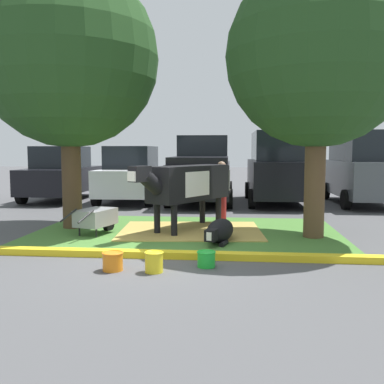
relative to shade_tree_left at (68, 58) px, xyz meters
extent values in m
plane|color=#4C4C4F|center=(2.53, -2.54, -4.03)|extent=(80.00, 80.00, 0.00)
cube|color=#477A33|center=(2.80, -0.29, -4.02)|extent=(6.92, 4.44, 0.02)
cube|color=yellow|center=(2.80, -2.66, -3.97)|extent=(8.12, 0.24, 0.12)
cube|color=tan|center=(2.89, -0.21, -4.01)|extent=(3.39, 2.65, 0.04)
cylinder|color=#4C3823|center=(0.00, 0.00, -2.74)|extent=(0.45, 0.45, 2.57)
sphere|color=#23471E|center=(0.00, 0.00, 0.02)|extent=(4.22, 4.22, 4.22)
cylinder|color=brown|center=(5.60, -0.60, -2.78)|extent=(0.43, 0.43, 2.51)
sphere|color=#23471E|center=(5.60, -0.60, -0.17)|extent=(3.85, 3.85, 3.85)
cube|color=black|center=(2.84, -0.01, -2.90)|extent=(1.80, 2.33, 0.80)
cube|color=white|center=(2.76, -0.13, -2.90)|extent=(1.08, 1.14, 0.56)
cylinder|color=black|center=(2.15, -1.14, -2.80)|extent=(0.60, 0.71, 0.58)
cube|color=black|center=(1.98, -1.41, -2.62)|extent=(0.45, 0.51, 0.32)
cube|color=white|center=(1.88, -1.59, -2.66)|extent=(0.23, 0.21, 0.20)
cylinder|color=black|center=(2.60, -0.87, -3.67)|extent=(0.14, 0.14, 0.73)
cylinder|color=black|center=(2.18, -0.61, -3.67)|extent=(0.14, 0.14, 0.73)
cylinder|color=black|center=(3.50, 0.60, -3.67)|extent=(0.14, 0.14, 0.73)
cylinder|color=black|center=(3.08, 0.86, -3.67)|extent=(0.14, 0.14, 0.73)
cylinder|color=black|center=(3.47, 1.02, -3.15)|extent=(0.06, 0.06, 0.70)
ellipsoid|color=black|center=(3.61, -1.26, -3.79)|extent=(0.74, 1.18, 0.48)
cube|color=black|center=(3.46, -1.85, -3.77)|extent=(0.26, 0.32, 0.22)
cube|color=silver|center=(3.43, -1.96, -3.77)|extent=(0.11, 0.08, 0.16)
cylinder|color=black|center=(3.70, -1.65, -3.97)|extent=(0.18, 0.36, 0.10)
cylinder|color=maroon|center=(3.55, 1.19, -3.62)|extent=(0.26, 0.26, 0.82)
cylinder|color=slate|center=(3.55, 1.19, -2.93)|extent=(0.34, 0.34, 0.56)
sphere|color=#8C664C|center=(3.55, 1.19, -2.54)|extent=(0.22, 0.22, 0.22)
cylinder|color=slate|center=(3.73, 1.06, -2.91)|extent=(0.09, 0.09, 0.53)
cylinder|color=slate|center=(3.38, 1.32, -2.91)|extent=(0.09, 0.09, 0.53)
cube|color=gray|center=(0.83, -0.77, -3.63)|extent=(0.84, 1.04, 0.36)
cylinder|color=black|center=(0.98, -0.29, -3.85)|extent=(0.20, 0.37, 0.36)
cylinder|color=black|center=(0.53, -0.99, -3.91)|extent=(0.04, 0.04, 0.24)
cylinder|color=black|center=(0.95, -1.12, -3.91)|extent=(0.04, 0.04, 0.24)
cylinder|color=black|center=(0.43, -1.33, -3.51)|extent=(0.19, 0.52, 0.23)
cylinder|color=black|center=(0.85, -1.46, -3.51)|extent=(0.19, 0.52, 0.23)
cylinder|color=orange|center=(2.01, -3.54, -3.89)|extent=(0.32, 0.32, 0.28)
torus|color=orange|center=(2.01, -3.54, -3.75)|extent=(0.34, 0.34, 0.02)
cylinder|color=yellow|center=(2.67, -3.57, -3.88)|extent=(0.28, 0.28, 0.31)
torus|color=yellow|center=(2.67, -3.57, -3.72)|extent=(0.30, 0.30, 0.02)
cylinder|color=green|center=(3.46, -3.19, -3.91)|extent=(0.29, 0.29, 0.25)
torus|color=green|center=(3.46, -3.19, -3.79)|extent=(0.31, 0.31, 0.02)
cube|color=black|center=(-2.64, 5.81, -3.26)|extent=(1.86, 4.43, 0.90)
cube|color=black|center=(-2.64, 5.81, -2.41)|extent=(1.62, 2.22, 0.80)
cylinder|color=black|center=(-3.56, 7.23, -3.71)|extent=(0.23, 0.64, 0.64)
cylinder|color=black|center=(-1.76, 7.25, -3.71)|extent=(0.23, 0.64, 0.64)
cylinder|color=black|center=(-3.52, 4.37, -3.71)|extent=(0.23, 0.64, 0.64)
cylinder|color=black|center=(-1.72, 4.39, -3.71)|extent=(0.23, 0.64, 0.64)
cube|color=silver|center=(0.14, 5.52, -3.26)|extent=(1.86, 4.43, 0.90)
cube|color=black|center=(0.14, 5.52, -2.41)|extent=(1.62, 2.22, 0.80)
cylinder|color=black|center=(-0.78, 6.94, -3.71)|extent=(0.23, 0.64, 0.64)
cylinder|color=black|center=(1.02, 6.97, -3.71)|extent=(0.23, 0.64, 0.64)
cylinder|color=black|center=(-0.74, 4.08, -3.71)|extent=(0.23, 0.64, 0.64)
cylinder|color=black|center=(1.06, 4.11, -3.71)|extent=(0.23, 0.64, 0.64)
cube|color=black|center=(2.69, 5.68, -3.16)|extent=(2.08, 5.43, 1.10)
cube|color=black|center=(2.68, 6.62, -2.11)|extent=(1.87, 1.83, 1.00)
cube|color=black|center=(2.71, 4.46, -2.49)|extent=(1.94, 2.73, 0.24)
cylinder|color=black|center=(1.67, 7.42, -3.71)|extent=(0.23, 0.64, 0.64)
cylinder|color=black|center=(3.67, 7.44, -3.71)|extent=(0.23, 0.64, 0.64)
cylinder|color=black|center=(1.72, 3.91, -3.71)|extent=(0.23, 0.64, 0.64)
cylinder|color=black|center=(3.72, 3.93, -3.71)|extent=(0.23, 0.64, 0.64)
cube|color=black|center=(5.38, 5.50, -3.11)|extent=(1.97, 4.63, 1.20)
cube|color=black|center=(5.38, 5.50, -2.01)|extent=(1.72, 3.22, 1.00)
cylinder|color=black|center=(4.40, 6.99, -3.71)|extent=(0.23, 0.64, 0.64)
cylinder|color=black|center=(6.30, 7.01, -3.71)|extent=(0.23, 0.64, 0.64)
cylinder|color=black|center=(4.45, 4.00, -3.71)|extent=(0.23, 0.64, 0.64)
cylinder|color=black|center=(6.35, 4.02, -3.71)|extent=(0.23, 0.64, 0.64)
cube|color=#4C5156|center=(8.33, 5.55, -3.11)|extent=(1.97, 4.63, 1.20)
cube|color=black|center=(8.33, 5.55, -2.01)|extent=(1.72, 3.22, 1.00)
cylinder|color=black|center=(7.36, 7.03, -3.71)|extent=(0.23, 0.64, 0.64)
cylinder|color=black|center=(9.26, 7.06, -3.71)|extent=(0.23, 0.64, 0.64)
cylinder|color=black|center=(7.40, 4.04, -3.71)|extent=(0.23, 0.64, 0.64)
camera|label=1|loc=(3.92, -10.09, -2.14)|focal=40.82mm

